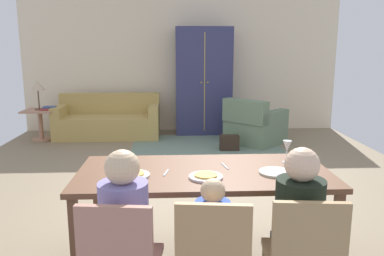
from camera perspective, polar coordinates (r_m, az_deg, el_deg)
ground_plane at (r=5.11m, az=-0.68°, el=-7.74°), size 6.46×6.44×0.02m
back_wall at (r=8.10m, az=-1.57°, el=9.24°), size 6.46×0.10×2.70m
dining_table at (r=3.03m, az=1.76°, el=-7.51°), size 1.94×0.91×0.76m
plate_near_man at (r=2.90m, az=-8.71°, el=-6.92°), size 0.25×0.25×0.02m
pizza_near_man at (r=2.90m, az=-8.71°, el=-6.64°), size 0.17×0.17×0.01m
plate_near_child at (r=2.84m, az=2.06°, el=-7.21°), size 0.25×0.25×0.02m
pizza_near_child at (r=2.83m, az=2.06°, el=-6.93°), size 0.17×0.17×0.01m
plate_near_woman at (r=3.00m, az=12.21°, el=-6.40°), size 0.25×0.25×0.02m
wine_glass at (r=3.27m, az=13.85°, el=-2.73°), size 0.07×0.07×0.19m
fork at (r=2.95m, az=-3.84°, el=-6.59°), size 0.05×0.15×0.01m
knife at (r=3.12m, az=4.84°, el=-5.59°), size 0.04×0.17×0.01m
person_man at (r=2.53m, az=-9.65°, el=-16.19°), size 0.31×0.41×1.11m
person_child at (r=2.55m, az=2.99°, el=-17.77°), size 0.22×0.30×0.92m
dining_chair_woman at (r=2.48m, az=16.13°, el=-17.57°), size 0.46×0.46×0.87m
person_woman at (r=2.62m, az=15.14°, el=-15.34°), size 0.30×0.41×1.11m
area_rug at (r=6.83m, az=2.09°, el=-2.64°), size 2.60×1.80×0.01m
couch at (r=7.69m, az=-12.20°, el=0.98°), size 1.96×0.86×0.82m
armchair at (r=7.05m, az=9.13°, el=0.29°), size 1.21×1.21×0.82m
armoire at (r=7.75m, az=1.70°, el=6.91°), size 1.10×0.59×2.10m
side_table at (r=7.72m, az=-21.46°, el=1.05°), size 0.56×0.56×0.58m
table_lamp at (r=7.64m, az=-21.81°, el=5.71°), size 0.26×0.26×0.54m
book_lower at (r=7.59m, az=-20.62°, el=2.60°), size 0.22×0.16×0.03m
book_upper at (r=7.66m, az=-20.28°, el=2.92°), size 0.22×0.16×0.03m
handbag at (r=6.55m, az=5.52°, el=-2.17°), size 0.32×0.16×0.26m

